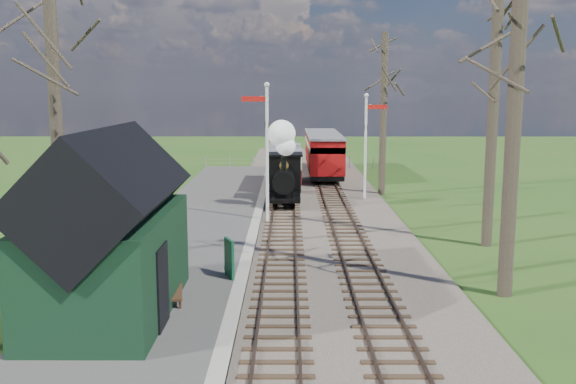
# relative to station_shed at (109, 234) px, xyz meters

# --- Properties ---
(distant_hills) EXTENTS (114.40, 48.00, 22.02)m
(distant_hills) POSITION_rel_station_shed_xyz_m (5.70, 60.38, -18.47)
(distant_hills) COLOR #385B23
(distant_hills) RESTS_ON ground
(ballast_bed) EXTENTS (8.00, 60.00, 0.10)m
(ballast_bed) POSITION_rel_station_shed_xyz_m (5.60, 18.00, -2.22)
(ballast_bed) COLOR brown
(ballast_bed) RESTS_ON ground
(track_near) EXTENTS (1.60, 60.00, 0.15)m
(track_near) POSITION_rel_station_shed_xyz_m (4.30, 18.00, -2.17)
(track_near) COLOR brown
(track_near) RESTS_ON ground
(track_far) EXTENTS (1.60, 60.00, 0.15)m
(track_far) POSITION_rel_station_shed_xyz_m (6.90, 18.00, -2.17)
(track_far) COLOR brown
(track_far) RESTS_ON ground
(platform) EXTENTS (5.00, 44.00, 0.20)m
(platform) POSITION_rel_station_shed_xyz_m (0.80, 10.00, -2.17)
(platform) COLOR #474442
(platform) RESTS_ON ground
(coping_strip) EXTENTS (0.40, 44.00, 0.21)m
(coping_strip) POSITION_rel_station_shed_xyz_m (3.10, 10.00, -2.16)
(coping_strip) COLOR #B2AD9E
(coping_strip) RESTS_ON ground
(station_shed) EXTENTS (3.25, 6.30, 4.78)m
(station_shed) POSITION_rel_station_shed_xyz_m (0.00, 0.00, 0.00)
(station_shed) COLOR black
(station_shed) RESTS_ON platform
(semaphore_near) EXTENTS (1.22, 0.24, 6.22)m
(semaphore_near) POSITION_rel_station_shed_xyz_m (3.53, 12.00, 1.35)
(semaphore_near) COLOR silver
(semaphore_near) RESTS_ON ground
(semaphore_far) EXTENTS (1.22, 0.24, 5.72)m
(semaphore_far) POSITION_rel_station_shed_xyz_m (8.67, 18.00, 1.08)
(semaphore_far) COLOR silver
(semaphore_far) RESTS_ON ground
(bare_trees) EXTENTS (15.51, 22.39, 12.00)m
(bare_trees) POSITION_rel_station_shed_xyz_m (5.63, 6.10, 2.94)
(bare_trees) COLOR #382D23
(bare_trees) RESTS_ON ground
(fence_line) EXTENTS (12.60, 0.08, 1.00)m
(fence_line) POSITION_rel_station_shed_xyz_m (4.60, 32.00, -1.72)
(fence_line) COLOR slate
(fence_line) RESTS_ON ground
(locomotive) EXTENTS (1.71, 3.99, 4.28)m
(locomotive) POSITION_rel_station_shed_xyz_m (4.29, 16.15, -0.29)
(locomotive) COLOR black
(locomotive) RESTS_ON ground
(coach) EXTENTS (2.00, 6.84, 2.10)m
(coach) POSITION_rel_station_shed_xyz_m (4.30, 22.21, -0.81)
(coach) COLOR black
(coach) RESTS_ON ground
(red_carriage_a) EXTENTS (2.26, 5.60, 2.38)m
(red_carriage_a) POSITION_rel_station_shed_xyz_m (6.90, 25.32, -0.64)
(red_carriage_a) COLOR black
(red_carriage_a) RESTS_ON ground
(red_carriage_b) EXTENTS (2.26, 5.60, 2.38)m
(red_carriage_b) POSITION_rel_station_shed_xyz_m (6.90, 30.82, -0.64)
(red_carriage_b) COLOR black
(red_carriage_b) RESTS_ON ground
(sign_board) EXTENTS (0.38, 0.78, 1.18)m
(sign_board) POSITION_rel_station_shed_xyz_m (2.74, 3.17, -1.48)
(sign_board) COLOR #0F472A
(sign_board) RESTS_ON platform
(bench) EXTENTS (0.69, 1.60, 0.88)m
(bench) POSITION_rel_station_shed_xyz_m (1.32, 0.91, -1.65)
(bench) COLOR #402617
(bench) RESTS_ON platform
(person) EXTENTS (0.43, 0.52, 1.23)m
(person) POSITION_rel_station_shed_xyz_m (1.06, 1.50, -1.45)
(person) COLOR #1A1E30
(person) RESTS_ON platform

